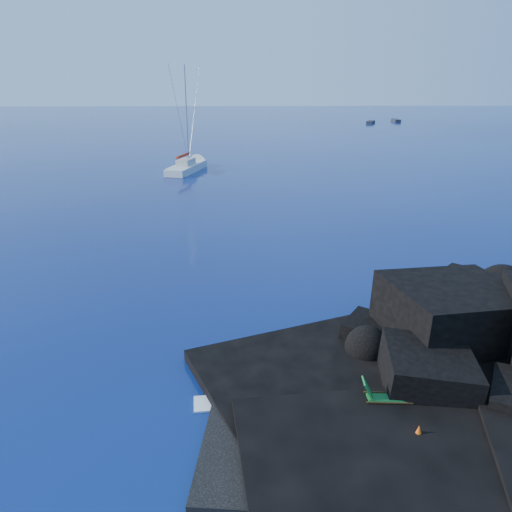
{
  "coord_description": "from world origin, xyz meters",
  "views": [
    {
      "loc": [
        1.47,
        -12.02,
        10.78
      ],
      "look_at": [
        2.24,
        12.53,
        2.0
      ],
      "focal_mm": 35.0,
      "sensor_mm": 36.0,
      "label": 1
    }
  ],
  "objects_px": {
    "sailboat": "(188,171)",
    "marker_cone": "(418,433)",
    "sunbather": "(387,418)",
    "distant_boat_b": "(396,122)",
    "distant_boat_a": "(371,123)",
    "deck_chair": "(389,392)"
  },
  "relations": [
    {
      "from": "sailboat",
      "to": "sunbather",
      "type": "xyz_separation_m",
      "value": [
        11.12,
        -48.3,
        0.5
      ]
    },
    {
      "from": "sailboat",
      "to": "distant_boat_a",
      "type": "relative_size",
      "value": 2.72
    },
    {
      "from": "distant_boat_a",
      "to": "distant_boat_b",
      "type": "xyz_separation_m",
      "value": [
        7.9,
        4.94,
        0.0
      ]
    },
    {
      "from": "sailboat",
      "to": "sunbather",
      "type": "distance_m",
      "value": 49.56
    },
    {
      "from": "sailboat",
      "to": "deck_chair",
      "type": "distance_m",
      "value": 48.84
    },
    {
      "from": "deck_chair",
      "to": "distant_boat_a",
      "type": "bearing_deg",
      "value": 80.13
    },
    {
      "from": "marker_cone",
      "to": "distant_boat_b",
      "type": "xyz_separation_m",
      "value": [
        35.64,
        121.63,
        -0.62
      ]
    },
    {
      "from": "sunbather",
      "to": "distant_boat_b",
      "type": "distance_m",
      "value": 126.07
    },
    {
      "from": "marker_cone",
      "to": "sailboat",
      "type": "bearing_deg",
      "value": 103.5
    },
    {
      "from": "sailboat",
      "to": "marker_cone",
      "type": "bearing_deg",
      "value": -61.4
    },
    {
      "from": "sailboat",
      "to": "marker_cone",
      "type": "height_order",
      "value": "sailboat"
    },
    {
      "from": "sailboat",
      "to": "marker_cone",
      "type": "relative_size",
      "value": 22.64
    },
    {
      "from": "deck_chair",
      "to": "distant_boat_b",
      "type": "height_order",
      "value": "deck_chair"
    },
    {
      "from": "sailboat",
      "to": "distant_boat_a",
      "type": "xyz_separation_m",
      "value": [
        39.55,
        67.48,
        0.0
      ]
    },
    {
      "from": "deck_chair",
      "to": "sailboat",
      "type": "bearing_deg",
      "value": 107.36
    },
    {
      "from": "sailboat",
      "to": "deck_chair",
      "type": "relative_size",
      "value": 7.83
    },
    {
      "from": "distant_boat_a",
      "to": "sailboat",
      "type": "bearing_deg",
      "value": -95.52
    },
    {
      "from": "sailboat",
      "to": "marker_cone",
      "type": "xyz_separation_m",
      "value": [
        11.82,
        -49.21,
        0.62
      ]
    },
    {
      "from": "deck_chair",
      "to": "sunbather",
      "type": "xyz_separation_m",
      "value": [
        -0.25,
        -0.8,
        -0.39
      ]
    },
    {
      "from": "distant_boat_b",
      "to": "sailboat",
      "type": "bearing_deg",
      "value": -121.38
    },
    {
      "from": "deck_chair",
      "to": "distant_boat_a",
      "type": "relative_size",
      "value": 0.35
    },
    {
      "from": "sailboat",
      "to": "sunbather",
      "type": "relative_size",
      "value": 7.65
    }
  ]
}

